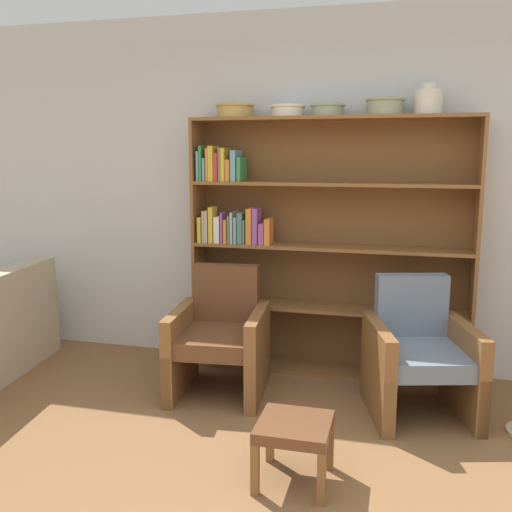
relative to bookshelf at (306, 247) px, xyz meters
The scene contains 10 objects.
wall_back 0.55m from the bookshelf, 26.06° to the left, with size 12.00×0.06×2.75m.
bookshelf is the anchor object (origin of this frame).
bowl_slate 1.17m from the bookshelf, behind, with size 0.30×0.30×0.10m.
bowl_stoneware 1.04m from the bookshelf, behind, with size 0.26×0.26×0.09m.
bowl_terracotta 1.04m from the bookshelf, ahead, with size 0.25×0.25×0.09m.
bowl_cream 1.18m from the bookshelf, ahead, with size 0.28×0.28×0.12m.
vase_tall 1.36m from the bookshelf, ahead, with size 0.19×0.19×0.21m.
armchair_leather 0.97m from the bookshelf, 132.04° to the right, with size 0.70×0.74×0.88m.
armchair_cushioned 1.18m from the bookshelf, 34.04° to the right, with size 0.80×0.82×0.88m.
footstool 1.75m from the bookshelf, 82.32° to the right, with size 0.37×0.37×0.33m.
Camera 1 is at (0.36, -2.10, 1.69)m, focal length 40.00 mm.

